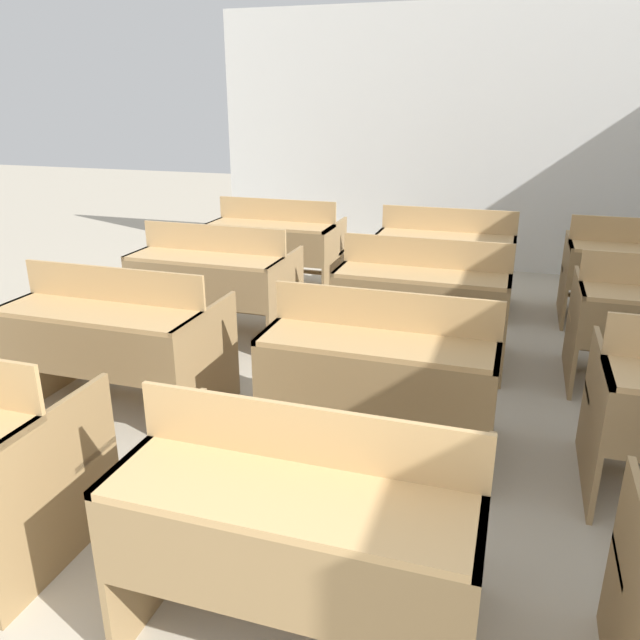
# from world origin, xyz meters

# --- Properties ---
(wall_back) EXTENTS (6.09, 0.06, 2.91)m
(wall_back) POSITION_xyz_m (0.00, 7.24, 1.46)
(wall_back) COLOR silver
(wall_back) RESTS_ON ground_plane
(bench_front_center) EXTENTS (1.26, 0.81, 0.96)m
(bench_front_center) POSITION_xyz_m (-0.09, 1.51, 0.50)
(bench_front_center) COLOR #92744A
(bench_front_center) RESTS_ON ground_plane
(bench_second_left) EXTENTS (1.26, 0.81, 0.96)m
(bench_second_left) POSITION_xyz_m (-1.81, 2.87, 0.50)
(bench_second_left) COLOR #93754B
(bench_second_left) RESTS_ON ground_plane
(bench_second_center) EXTENTS (1.26, 0.81, 0.96)m
(bench_second_center) POSITION_xyz_m (-0.10, 2.90, 0.50)
(bench_second_center) COLOR olive
(bench_second_center) RESTS_ON ground_plane
(bench_third_left) EXTENTS (1.26, 0.81, 0.96)m
(bench_third_left) POSITION_xyz_m (-1.82, 4.24, 0.50)
(bench_third_left) COLOR #997A50
(bench_third_left) RESTS_ON ground_plane
(bench_third_center) EXTENTS (1.26, 0.81, 0.96)m
(bench_third_center) POSITION_xyz_m (-0.09, 4.28, 0.50)
(bench_third_center) COLOR #93754B
(bench_third_center) RESTS_ON ground_plane
(bench_back_left) EXTENTS (1.26, 0.81, 0.96)m
(bench_back_left) POSITION_xyz_m (-1.82, 5.65, 0.50)
(bench_back_left) COLOR #97784E
(bench_back_left) RESTS_ON ground_plane
(bench_back_center) EXTENTS (1.26, 0.81, 0.96)m
(bench_back_center) POSITION_xyz_m (-0.08, 5.64, 0.50)
(bench_back_center) COLOR #97794F
(bench_back_center) RESTS_ON ground_plane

